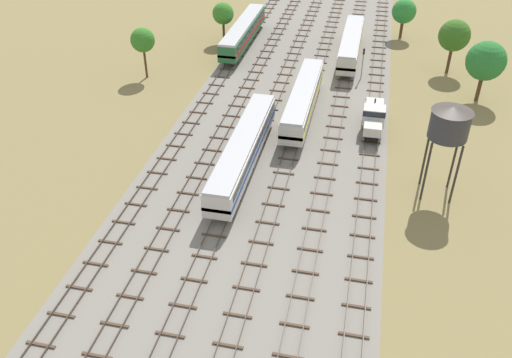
# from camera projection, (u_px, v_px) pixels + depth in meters

# --- Properties ---
(ground_plane) EXTENTS (480.00, 480.00, 0.00)m
(ground_plane) POSITION_uv_depth(u_px,v_px,m) (291.00, 100.00, 74.90)
(ground_plane) COLOR olive
(ballast_bed) EXTENTS (27.00, 176.00, 0.01)m
(ballast_bed) POSITION_uv_depth(u_px,v_px,m) (291.00, 100.00, 74.90)
(ballast_bed) COLOR gray
(ballast_bed) RESTS_ON ground
(track_far_left) EXTENTS (2.40, 126.00, 0.29)m
(track_far_left) POSITION_uv_depth(u_px,v_px,m) (214.00, 89.00, 77.69)
(track_far_left) COLOR #47382D
(track_far_left) RESTS_ON ground
(track_left) EXTENTS (2.40, 126.00, 0.29)m
(track_left) POSITION_uv_depth(u_px,v_px,m) (244.00, 92.00, 76.86)
(track_left) COLOR #47382D
(track_left) RESTS_ON ground
(track_centre_left) EXTENTS (2.40, 126.00, 0.29)m
(track_centre_left) POSITION_uv_depth(u_px,v_px,m) (276.00, 95.00, 76.04)
(track_centre_left) COLOR #47382D
(track_centre_left) RESTS_ON ground
(track_centre) EXTENTS (2.40, 126.00, 0.29)m
(track_centre) POSITION_uv_depth(u_px,v_px,m) (308.00, 98.00, 75.21)
(track_centre) COLOR #47382D
(track_centre) RESTS_ON ground
(track_centre_right) EXTENTS (2.40, 126.00, 0.29)m
(track_centre_right) POSITION_uv_depth(u_px,v_px,m) (341.00, 101.00, 74.39)
(track_centre_right) COLOR #47382D
(track_centre_right) RESTS_ON ground
(track_right) EXTENTS (2.40, 126.00, 0.29)m
(track_right) POSITION_uv_depth(u_px,v_px,m) (374.00, 104.00, 73.57)
(track_right) COLOR #47382D
(track_right) RESTS_ON ground
(passenger_coach_centre_left_nearest) EXTENTS (2.96, 22.00, 3.80)m
(passenger_coach_centre_left_nearest) POSITION_uv_depth(u_px,v_px,m) (243.00, 149.00, 58.99)
(passenger_coach_centre_left_nearest) COLOR beige
(passenger_coach_centre_left_nearest) RESTS_ON ground
(shunter_loco_right_near) EXTENTS (2.74, 8.46, 3.10)m
(shunter_loco_right_near) POSITION_uv_depth(u_px,v_px,m) (374.00, 116.00, 66.69)
(shunter_loco_right_near) COLOR beige
(shunter_loco_right_near) RESTS_ON ground
(diesel_railcar_centre_mid) EXTENTS (2.96, 20.50, 3.80)m
(diesel_railcar_centre_mid) POSITION_uv_depth(u_px,v_px,m) (303.00, 98.00, 69.49)
(diesel_railcar_centre_mid) COLOR beige
(diesel_railcar_centre_mid) RESTS_ON ground
(diesel_railcar_centre_right_midfar) EXTENTS (2.96, 20.50, 3.80)m
(diesel_railcar_centre_right_midfar) POSITION_uv_depth(u_px,v_px,m) (351.00, 43.00, 86.23)
(diesel_railcar_centre_right_midfar) COLOR beige
(diesel_railcar_centre_right_midfar) RESTS_ON ground
(passenger_coach_far_left_far) EXTENTS (2.96, 22.00, 3.80)m
(passenger_coach_far_left_far) POSITION_uv_depth(u_px,v_px,m) (243.00, 31.00, 91.07)
(passenger_coach_far_left_far) COLOR #286638
(passenger_coach_far_left_far) RESTS_ON ground
(water_tower) EXTENTS (4.05, 4.05, 10.13)m
(water_tower) POSITION_uv_depth(u_px,v_px,m) (450.00, 123.00, 51.87)
(water_tower) COLOR #2D2826
(water_tower) RESTS_ON ground
(signal_post_nearest) EXTENTS (0.28, 0.47, 4.83)m
(signal_post_nearest) POSITION_uv_depth(u_px,v_px,m) (363.00, 59.00, 79.28)
(signal_post_nearest) COLOR gray
(signal_post_nearest) RESTS_ON ground
(lineside_tree_0) EXTENTS (4.69, 4.69, 8.24)m
(lineside_tree_0) POSITION_uv_depth(u_px,v_px,m) (454.00, 36.00, 79.66)
(lineside_tree_0) COLOR #4C331E
(lineside_tree_0) RESTS_ON ground
(lineside_tree_1) EXTENTS (5.29, 5.29, 8.47)m
(lineside_tree_1) POSITION_uv_depth(u_px,v_px,m) (486.00, 61.00, 71.62)
(lineside_tree_1) COLOR #4C331E
(lineside_tree_1) RESTS_ON ground
(lineside_tree_2) EXTENTS (3.67, 3.67, 6.89)m
(lineside_tree_2) POSITION_uv_depth(u_px,v_px,m) (223.00, 14.00, 91.23)
(lineside_tree_2) COLOR #4C331E
(lineside_tree_2) RESTS_ON ground
(lineside_tree_3) EXTENTS (3.57, 3.57, 7.64)m
(lineside_tree_3) POSITION_uv_depth(u_px,v_px,m) (143.00, 40.00, 78.18)
(lineside_tree_3) COLOR #4C331E
(lineside_tree_3) RESTS_ON ground
(lineside_tree_4) EXTENTS (4.20, 4.20, 6.88)m
(lineside_tree_4) POSITION_uv_depth(u_px,v_px,m) (404.00, 11.00, 93.18)
(lineside_tree_4) COLOR #4C331E
(lineside_tree_4) RESTS_ON ground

